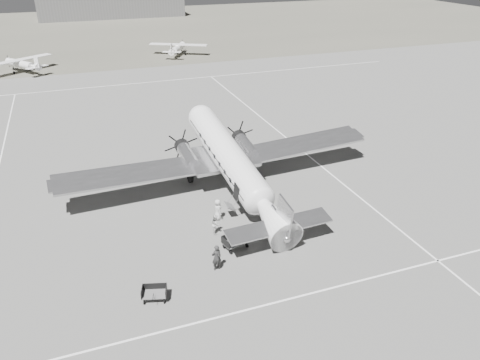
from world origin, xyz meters
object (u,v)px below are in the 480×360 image
object	(u,v)px
hangar_main	(111,5)
ground_crew	(217,257)
light_plane_left	(22,65)
passenger	(218,210)
light_plane_right	(178,49)
ramp_agent	(216,224)
baggage_cart_near	(235,242)
dc3_airliner	(232,164)
baggage_cart_far	(154,294)

from	to	relation	value
hangar_main	ground_crew	world-z (taller)	hangar_main
light_plane_left	passenger	bearing A→B (deg)	-108.65
light_plane_right	ramp_agent	distance (m)	64.81
baggage_cart_near	ramp_agent	distance (m)	2.49
light_plane_right	passenger	size ratio (longest dim) A/B	6.64
dc3_airliner	passenger	bearing A→B (deg)	-127.09
baggage_cart_near	ramp_agent	size ratio (longest dim) A/B	1.21
ground_crew	passenger	xyz separation A→B (m)	(2.03, 6.13, -0.08)
passenger	ground_crew	bearing A→B (deg)	157.13
dc3_airliner	baggage_cart_near	size ratio (longest dim) A/B	15.94
hangar_main	ramp_agent	distance (m)	125.51
baggage_cart_near	baggage_cart_far	bearing A→B (deg)	-166.18
dc3_airliner	ground_crew	world-z (taller)	dc3_airliner
light_plane_left	passenger	size ratio (longest dim) A/B	6.89
ramp_agent	hangar_main	bearing A→B (deg)	11.03
baggage_cart_far	ground_crew	distance (m)	4.81
dc3_airliner	baggage_cart_far	world-z (taller)	dc3_airliner
light_plane_left	passenger	world-z (taller)	light_plane_left
baggage_cart_far	passenger	xyz separation A→B (m)	(6.55, 7.71, 0.42)
baggage_cart_near	ground_crew	world-z (taller)	ground_crew
ramp_agent	baggage_cart_near	bearing A→B (deg)	-148.78
hangar_main	baggage_cart_far	size ratio (longest dim) A/B	26.25
hangar_main	ground_crew	distance (m)	129.85
light_plane_left	ramp_agent	distance (m)	61.14
baggage_cart_far	passenger	bearing A→B (deg)	65.98
dc3_airliner	ramp_agent	size ratio (longest dim) A/B	19.22
light_plane_right	baggage_cart_far	bearing A→B (deg)	-76.19
hangar_main	baggage_cart_near	xyz separation A→B (m)	(-5.67, -127.69, -2.78)
dc3_airliner	light_plane_left	distance (m)	56.76
hangar_main	passenger	bearing A→B (deg)	-92.62
light_plane_left	light_plane_right	world-z (taller)	light_plane_left
ramp_agent	passenger	distance (m)	2.00
dc3_airliner	passenger	distance (m)	4.97
light_plane_left	baggage_cart_far	distance (m)	65.66
ground_crew	light_plane_right	bearing A→B (deg)	-108.12
ramp_agent	passenger	world-z (taller)	passenger
light_plane_right	ground_crew	distance (m)	69.25
hangar_main	passenger	world-z (taller)	hangar_main
baggage_cart_near	passenger	bearing A→B (deg)	75.47
hangar_main	baggage_cart_far	bearing A→B (deg)	-95.31
ground_crew	ramp_agent	bearing A→B (deg)	-113.59
hangar_main	light_plane_right	bearing A→B (deg)	-84.62
baggage_cart_near	light_plane_right	bearing A→B (deg)	65.84
baggage_cart_near	ground_crew	distance (m)	2.81
ground_crew	hangar_main	bearing A→B (deg)	-100.28
baggage_cart_far	ramp_agent	distance (m)	8.24
ramp_agent	passenger	bearing A→B (deg)	-8.13
baggage_cart_near	hangar_main	bearing A→B (deg)	73.16
hangar_main	baggage_cart_far	xyz separation A→B (m)	(-12.20, -131.18, -2.85)
dc3_airliner	baggage_cart_near	bearing A→B (deg)	-111.05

